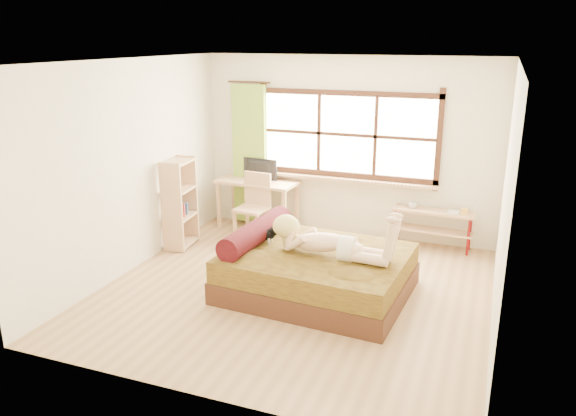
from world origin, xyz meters
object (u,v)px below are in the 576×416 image
at_px(pipe_shelf, 434,220).
at_px(desk, 257,187).
at_px(kitten, 264,232).
at_px(bookshelf, 180,203).
at_px(chair, 254,202).
at_px(bed, 313,270).
at_px(woman, 329,230).

bearing_deg(pipe_shelf, desk, -174.69).
distance_m(kitten, desk, 2.02).
bearing_deg(bookshelf, desk, 50.48).
relative_size(pipe_shelf, bookshelf, 0.89).
xyz_separation_m(chair, pipe_shelf, (2.60, 0.48, -0.13)).
bearing_deg(bed, woman, -10.87).
height_order(pipe_shelf, bookshelf, bookshelf).
relative_size(desk, chair, 1.32).
bearing_deg(woman, bookshelf, 165.12).
distance_m(chair, pipe_shelf, 2.65).
bearing_deg(chair, kitten, -56.85).
xyz_separation_m(bed, desk, (-1.56, 1.91, 0.40)).
xyz_separation_m(chair, bookshelf, (-0.84, -0.75, 0.11)).
xyz_separation_m(bed, chair, (-1.45, 1.55, 0.27)).
xyz_separation_m(kitten, desk, (-0.89, 1.81, 0.04)).
bearing_deg(bed, chair, 137.21).
relative_size(chair, pipe_shelf, 0.86).
xyz_separation_m(desk, pipe_shelf, (2.71, 0.12, -0.27)).
bearing_deg(woman, pipe_shelf, 69.45).
distance_m(chair, bookshelf, 1.13).
relative_size(desk, pipe_shelf, 1.14).
height_order(desk, chair, chair).
bearing_deg(kitten, bed, -4.18).
bearing_deg(pipe_shelf, kitten, -130.55).
relative_size(woman, desk, 1.12).
relative_size(woman, chair, 1.48).
height_order(kitten, chair, chair).
distance_m(kitten, chair, 1.65).
distance_m(woman, pipe_shelf, 2.33).
bearing_deg(bed, desk, 133.31).
xyz_separation_m(bed, bookshelf, (-2.29, 0.80, 0.37)).
xyz_separation_m(kitten, pipe_shelf, (1.82, 1.93, -0.23)).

